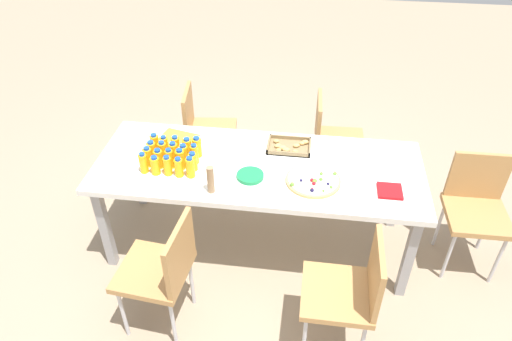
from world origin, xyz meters
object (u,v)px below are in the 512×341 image
object	(u,v)px
juice_bottle_8	(180,159)
chair_far_left	(203,127)
chair_near_right	(351,289)
juice_bottle_3	(179,167)
juice_bottle_13	(184,154)
juice_bottle_19	(197,147)
juice_bottle_1	(155,166)
juice_bottle_11	(163,151)
juice_bottle_2	(167,166)
juice_bottle_12	(173,152)
juice_bottle_6	(158,159)
fruit_pizza	(313,180)
chair_near_left	(163,267)
juice_bottle_4	(190,167)
juice_bottle_0	(143,163)
juice_bottle_16	(164,146)
juice_bottle_18	(187,147)
paper_folder	(178,139)
plate_stack	(250,176)
napkin_stack	(390,191)
juice_bottle_7	(169,159)
juice_bottle_9	(193,162)
cardboard_tube	(211,180)
chair_far_right	(331,136)
juice_bottle_5	(148,157)
juice_bottle_15	(155,144)
juice_bottle_17	(176,146)
chair_end	(476,204)
snack_tray	(289,147)
party_table	(258,172)
juice_bottle_10	(152,151)

from	to	relation	value
juice_bottle_8	chair_far_left	bearing A→B (deg)	94.16
chair_near_right	juice_bottle_3	world-z (taller)	juice_bottle_3
chair_far_left	juice_bottle_13	world-z (taller)	juice_bottle_13
chair_far_left	juice_bottle_19	bearing A→B (deg)	4.32
juice_bottle_1	juice_bottle_11	distance (m)	0.15
juice_bottle_2	juice_bottle_12	world-z (taller)	juice_bottle_12
juice_bottle_6	fruit_pizza	bearing A→B (deg)	-1.40
chair_near_left	juice_bottle_4	size ratio (longest dim) A/B	5.57
juice_bottle_4	fruit_pizza	size ratio (longest dim) A/B	0.43
juice_bottle_0	juice_bottle_16	bearing A→B (deg)	71.09
chair_far_left	juice_bottle_6	bearing A→B (deg)	-11.81
juice_bottle_18	juice_bottle_19	size ratio (longest dim) A/B	0.93
paper_folder	juice_bottle_18	bearing A→B (deg)	-56.49
juice_bottle_3	juice_bottle_18	size ratio (longest dim) A/B	1.00
juice_bottle_1	plate_stack	distance (m)	0.61
juice_bottle_13	napkin_stack	xyz separation A→B (m)	(1.34, -0.15, -0.05)
juice_bottle_18	juice_bottle_7	bearing A→B (deg)	-118.01
chair_near_right	juice_bottle_4	xyz separation A→B (m)	(-1.03, 0.59, 0.30)
juice_bottle_9	juice_bottle_18	world-z (taller)	juice_bottle_18
juice_bottle_13	cardboard_tube	bearing A→B (deg)	-49.46
chair_near_left	juice_bottle_12	world-z (taller)	juice_bottle_12
chair_far_right	juice_bottle_5	world-z (taller)	juice_bottle_5
juice_bottle_9	juice_bottle_15	distance (m)	0.34
juice_bottle_5	juice_bottle_17	xyz separation A→B (m)	(0.15, 0.15, 0.00)
chair_end	juice_bottle_19	world-z (taller)	juice_bottle_19
chair_end	chair_far_right	distance (m)	1.20
juice_bottle_11	plate_stack	world-z (taller)	juice_bottle_11
juice_bottle_13	juice_bottle_16	distance (m)	0.17
juice_bottle_15	juice_bottle_7	bearing A→B (deg)	-46.93
juice_bottle_0	chair_end	bearing A→B (deg)	6.17
chair_far_left	juice_bottle_13	size ratio (longest dim) A/B	6.19
napkin_stack	paper_folder	size ratio (longest dim) A/B	0.58
juice_bottle_5	cardboard_tube	distance (m)	0.51
juice_bottle_11	cardboard_tube	bearing A→B (deg)	-36.48
juice_bottle_19	paper_folder	world-z (taller)	juice_bottle_19
juice_bottle_5	juice_bottle_6	bearing A→B (deg)	-6.93
chair_end	juice_bottle_5	distance (m)	2.22
juice_bottle_2	juice_bottle_11	size ratio (longest dim) A/B	0.98
juice_bottle_9	chair_near_left	bearing A→B (deg)	-93.55
juice_bottle_11	snack_tray	distance (m)	0.86
party_table	juice_bottle_0	world-z (taller)	juice_bottle_0
juice_bottle_6	juice_bottle_19	distance (m)	0.27
juice_bottle_2	juice_bottle_16	world-z (taller)	same
juice_bottle_7	juice_bottle_15	size ratio (longest dim) A/B	1.00
juice_bottle_13	juice_bottle_15	xyz separation A→B (m)	(-0.22, 0.08, 0.01)
plate_stack	juice_bottle_9	bearing A→B (deg)	174.60
juice_bottle_16	juice_bottle_10	bearing A→B (deg)	-128.88
juice_bottle_11	paper_folder	world-z (taller)	juice_bottle_11
chair_end	paper_folder	world-z (taller)	chair_end
plate_stack	cardboard_tube	size ratio (longest dim) A/B	0.94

